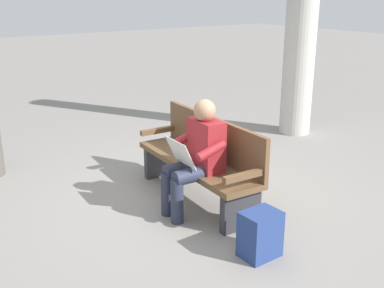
% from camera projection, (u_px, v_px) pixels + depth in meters
% --- Properties ---
extents(ground_plane, '(40.00, 40.00, 0.00)m').
position_uv_depth(ground_plane, '(196.00, 199.00, 5.17)').
color(ground_plane, gray).
extents(bench_near, '(1.83, 0.62, 0.90)m').
position_uv_depth(bench_near, '(202.00, 158.00, 5.07)').
color(bench_near, brown).
rests_on(bench_near, ground).
extents(person_seated, '(0.59, 0.59, 1.18)m').
position_uv_depth(person_seated, '(197.00, 154.00, 4.68)').
color(person_seated, maroon).
rests_on(person_seated, ground).
extents(backpack, '(0.29, 0.33, 0.41)m').
position_uv_depth(backpack, '(260.00, 234.00, 4.01)').
color(backpack, navy).
rests_on(backpack, ground).
extents(support_pillar, '(0.48, 0.48, 3.74)m').
position_uv_depth(support_pillar, '(302.00, 12.00, 7.00)').
color(support_pillar, '#B2AFA8').
rests_on(support_pillar, ground).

